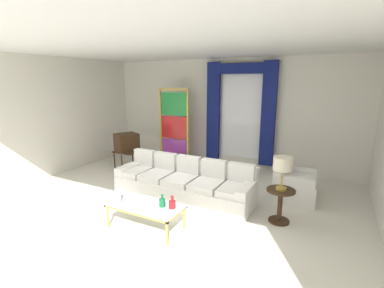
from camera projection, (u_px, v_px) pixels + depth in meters
name	position (u px, v px, depth m)	size (l,w,h in m)	color
ground_plane	(170.00, 204.00, 5.57)	(16.00, 16.00, 0.00)	silver
wall_rear	(226.00, 113.00, 7.88)	(8.00, 0.12, 3.00)	white
wall_left	(64.00, 116.00, 7.41)	(0.12, 7.00, 3.00)	white
ceiling_slab	(188.00, 49.00, 5.60)	(8.00, 7.60, 0.04)	white
curtained_window	(240.00, 106.00, 7.48)	(2.00, 0.17, 2.70)	white
couch_white_long	(185.00, 183.00, 5.83)	(2.93, 0.94, 0.86)	white
coffee_table	(145.00, 207.00, 4.59)	(1.25, 0.61, 0.41)	silver
bottle_blue_decanter	(172.00, 204.00, 4.46)	(0.11, 0.11, 0.22)	maroon
bottle_crystal_tall	(162.00, 202.00, 4.51)	(0.10, 0.10, 0.22)	#196B3D
bottle_amber_squat	(119.00, 195.00, 4.66)	(0.07, 0.07, 0.32)	silver
vintage_tv	(127.00, 143.00, 7.66)	(0.70, 0.74, 1.35)	#382314
armchair_white	(292.00, 185.00, 5.79)	(0.85, 0.85, 0.80)	white
stained_glass_divider	(174.00, 129.00, 7.97)	(0.95, 0.05, 2.20)	gold
peacock_figurine	(178.00, 162.00, 7.70)	(0.44, 0.60, 0.50)	beige
round_side_table	(280.00, 203.00, 4.79)	(0.48, 0.48, 0.59)	#382314
table_lamp_brass	(283.00, 165.00, 4.65)	(0.32, 0.32, 0.57)	#B29338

